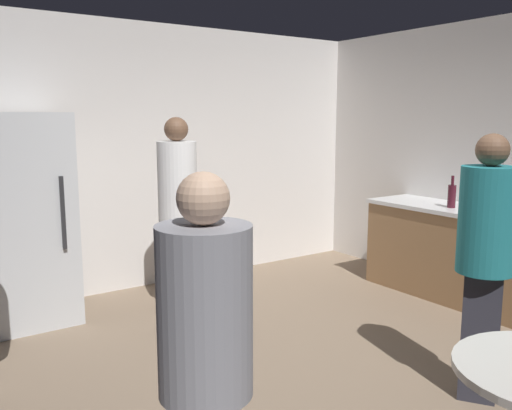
{
  "coord_description": "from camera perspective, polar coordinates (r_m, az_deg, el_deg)",
  "views": [
    {
      "loc": [
        -2.24,
        -2.61,
        1.76
      ],
      "look_at": [
        -0.08,
        0.53,
        1.14
      ],
      "focal_mm": 37.96,
      "sensor_mm": 36.0,
      "label": 1
    }
  ],
  "objects": [
    {
      "name": "wall_back",
      "position": [
        5.71,
        -11.41,
        4.94
      ],
      "size": [
        5.32,
        0.06,
        2.7
      ],
      "primitive_type": "cube",
      "color": "silver",
      "rests_on": "ground_plane"
    },
    {
      "name": "person_in_gray_shirt",
      "position": [
        2.01,
        -5.34,
        -15.54
      ],
      "size": [
        0.46,
        0.46,
        1.58
      ],
      "rotation": [
        0.0,
        0.0,
        -0.51
      ],
      "color": "#2D2D38",
      "rests_on": "ground_plane"
    },
    {
      "name": "refrigerator",
      "position": [
        4.98,
        -22.97,
        -1.45
      ],
      "size": [
        0.7,
        0.68,
        1.8
      ],
      "color": "silver",
      "rests_on": "ground_plane"
    },
    {
      "name": "person_in_teal_shirt",
      "position": [
        3.58,
        23.04,
        -4.18
      ],
      "size": [
        0.47,
        0.47,
        1.67
      ],
      "rotation": [
        0.0,
        0.0,
        -2.55
      ],
      "color": "#2D2D38",
      "rests_on": "ground_plane"
    },
    {
      "name": "kitchen_counter",
      "position": [
        5.58,
        21.36,
        -4.97
      ],
      "size": [
        0.64,
        2.06,
        0.9
      ],
      "color": "olive",
      "rests_on": "ground_plane"
    },
    {
      "name": "person_in_white_shirt",
      "position": [
        4.75,
        -8.24,
        0.38
      ],
      "size": [
        0.44,
        0.44,
        1.76
      ],
      "rotation": [
        0.0,
        0.0,
        -1.2
      ],
      "color": "#2D2D38",
      "rests_on": "ground_plane"
    },
    {
      "name": "ground_plane",
      "position": [
        3.89,
        5.68,
        -18.56
      ],
      "size": [
        5.2,
        5.2,
        0.1
      ],
      "primitive_type": "cube",
      "color": "#7A6651"
    },
    {
      "name": "wine_bottle_on_counter",
      "position": [
        5.51,
        19.93,
        0.95
      ],
      "size": [
        0.08,
        0.08,
        0.31
      ],
      "color": "#3F141E",
      "rests_on": "kitchen_counter"
    },
    {
      "name": "kettle",
      "position": [
        5.29,
        23.9,
        -0.13
      ],
      "size": [
        0.24,
        0.17,
        0.18
      ],
      "color": "#B2B2B7",
      "rests_on": "kitchen_counter"
    }
  ]
}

